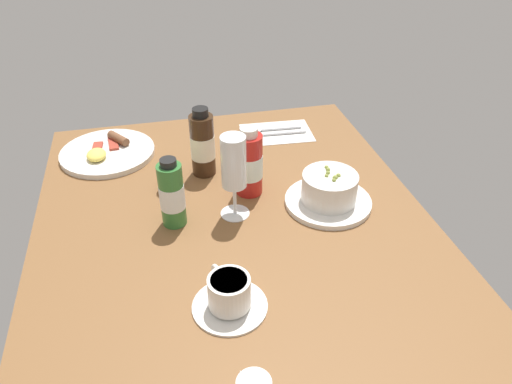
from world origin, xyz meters
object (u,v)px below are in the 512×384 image
(porridge_bowl, at_px, (329,191))
(sauce_bottle_brown, at_px, (203,144))
(breakfast_plate, at_px, (107,152))
(coffee_cup, at_px, (229,295))
(sauce_bottle_green, at_px, (172,195))
(wine_glass, at_px, (234,166))
(jam_jar, at_px, (170,180))
(cutlery_setting, at_px, (275,132))
(sauce_bottle_red, at_px, (249,164))

(porridge_bowl, height_order, sauce_bottle_brown, sauce_bottle_brown)
(sauce_bottle_brown, xyz_separation_m, breakfast_plate, (0.14, 0.24, -0.07))
(coffee_cup, distance_m, breakfast_plate, 0.62)
(sauce_bottle_green, xyz_separation_m, sauce_bottle_brown, (0.18, -0.09, 0.01))
(wine_glass, bearing_deg, breakfast_plate, 40.60)
(coffee_cup, bearing_deg, breakfast_plate, 20.36)
(jam_jar, bearing_deg, cutlery_setting, -55.31)
(porridge_bowl, bearing_deg, coffee_cup, 132.75)
(coffee_cup, relative_size, breakfast_plate, 0.55)
(sauce_bottle_green, relative_size, sauce_bottle_red, 0.95)
(wine_glass, relative_size, sauce_bottle_red, 1.15)
(sauce_bottle_red, height_order, breakfast_plate, sauce_bottle_red)
(wine_glass, xyz_separation_m, jam_jar, (0.13, 0.13, -0.10))
(porridge_bowl, height_order, sauce_bottle_green, sauce_bottle_green)
(cutlery_setting, height_order, sauce_bottle_green, sauce_bottle_green)
(porridge_bowl, relative_size, wine_glass, 1.02)
(sauce_bottle_brown, bearing_deg, coffee_cup, 177.62)
(wine_glass, relative_size, jam_jar, 3.74)
(cutlery_setting, bearing_deg, sauce_bottle_brown, 125.79)
(porridge_bowl, height_order, breakfast_plate, porridge_bowl)
(jam_jar, bearing_deg, porridge_bowl, -112.31)
(cutlery_setting, bearing_deg, sauce_bottle_red, 153.47)
(sauce_bottle_green, bearing_deg, breakfast_plate, 24.23)
(porridge_bowl, xyz_separation_m, sauce_bottle_red, (0.09, 0.16, 0.04))
(coffee_cup, relative_size, jam_jar, 2.60)
(wine_glass, bearing_deg, jam_jar, 45.22)
(porridge_bowl, relative_size, sauce_bottle_brown, 1.13)
(porridge_bowl, bearing_deg, cutlery_setting, 4.64)
(jam_jar, xyz_separation_m, sauce_bottle_brown, (0.05, -0.09, 0.05))
(cutlery_setting, xyz_separation_m, coffee_cup, (-0.60, 0.24, 0.03))
(sauce_bottle_green, height_order, sauce_bottle_red, sauce_bottle_red)
(sauce_bottle_red, bearing_deg, breakfast_plate, 52.88)
(cutlery_setting, height_order, sauce_bottle_brown, sauce_bottle_brown)
(cutlery_setting, distance_m, jam_jar, 0.38)
(wine_glass, height_order, jam_jar, wine_glass)
(sauce_bottle_red, bearing_deg, cutlery_setting, -26.53)
(porridge_bowl, height_order, coffee_cup, porridge_bowl)
(sauce_bottle_green, distance_m, sauce_bottle_red, 0.20)
(cutlery_setting, relative_size, coffee_cup, 1.53)
(sauce_bottle_brown, bearing_deg, porridge_bowl, -127.51)
(sauce_bottle_red, bearing_deg, sauce_bottle_green, 113.55)
(coffee_cup, bearing_deg, wine_glass, -13.01)
(coffee_cup, distance_m, jam_jar, 0.40)
(jam_jar, bearing_deg, sauce_bottle_green, 179.28)
(sauce_bottle_brown, bearing_deg, breakfast_plate, 59.11)
(wine_glass, height_order, sauce_bottle_red, wine_glass)
(porridge_bowl, relative_size, sauce_bottle_red, 1.17)
(sauce_bottle_brown, bearing_deg, sauce_bottle_green, 154.12)
(sauce_bottle_green, bearing_deg, porridge_bowl, -91.63)
(sauce_bottle_red, bearing_deg, coffee_cup, 162.18)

